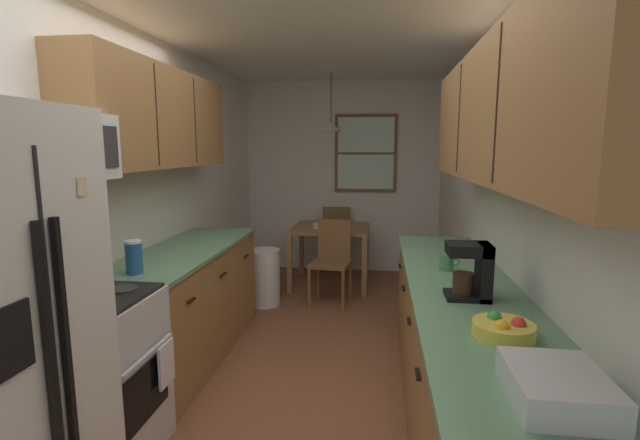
# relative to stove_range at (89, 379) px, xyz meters

# --- Properties ---
(ground_plane) EXTENTS (12.00, 12.00, 0.00)m
(ground_plane) POSITION_rel_stove_range_xyz_m (0.99, 1.47, -0.47)
(ground_plane) COLOR brown
(wall_left) EXTENTS (0.10, 9.00, 2.55)m
(wall_left) POSITION_rel_stove_range_xyz_m (-0.36, 1.47, 0.80)
(wall_left) COLOR silver
(wall_left) RESTS_ON ground
(wall_right) EXTENTS (0.10, 9.00, 2.55)m
(wall_right) POSITION_rel_stove_range_xyz_m (2.34, 1.47, 0.80)
(wall_right) COLOR silver
(wall_right) RESTS_ON ground
(wall_back) EXTENTS (4.40, 0.10, 2.55)m
(wall_back) POSITION_rel_stove_range_xyz_m (0.99, 4.12, 0.80)
(wall_back) COLOR silver
(wall_back) RESTS_ON ground
(ceiling_slab) EXTENTS (4.40, 9.00, 0.08)m
(ceiling_slab) POSITION_rel_stove_range_xyz_m (0.99, 1.47, 2.12)
(ceiling_slab) COLOR white
(stove_range) EXTENTS (0.66, 0.62, 1.10)m
(stove_range) POSITION_rel_stove_range_xyz_m (0.00, 0.00, 0.00)
(stove_range) COLOR silver
(stove_range) RESTS_ON ground
(microwave_over_range) EXTENTS (0.39, 0.64, 0.34)m
(microwave_over_range) POSITION_rel_stove_range_xyz_m (-0.11, 0.00, 1.21)
(microwave_over_range) COLOR white
(counter_left) EXTENTS (0.64, 1.85, 0.90)m
(counter_left) POSITION_rel_stove_range_xyz_m (-0.01, 1.24, -0.02)
(counter_left) COLOR olive
(counter_left) RESTS_ON ground
(upper_cabinets_left) EXTENTS (0.33, 1.93, 0.72)m
(upper_cabinets_left) POSITION_rel_stove_range_xyz_m (-0.15, 1.19, 1.42)
(upper_cabinets_left) COLOR olive
(counter_right) EXTENTS (0.64, 3.10, 0.90)m
(counter_right) POSITION_rel_stove_range_xyz_m (1.99, 0.45, -0.02)
(counter_right) COLOR olive
(counter_right) RESTS_ON ground
(upper_cabinets_right) EXTENTS (0.33, 2.78, 0.70)m
(upper_cabinets_right) POSITION_rel_stove_range_xyz_m (2.13, 0.40, 1.38)
(upper_cabinets_right) COLOR olive
(dining_table) EXTENTS (0.92, 0.88, 0.73)m
(dining_table) POSITION_rel_stove_range_xyz_m (0.92, 3.35, 0.15)
(dining_table) COLOR olive
(dining_table) RESTS_ON ground
(dining_chair_near) EXTENTS (0.45, 0.45, 0.90)m
(dining_chair_near) POSITION_rel_stove_range_xyz_m (1.00, 2.70, 0.03)
(dining_chair_near) COLOR brown
(dining_chair_near) RESTS_ON ground
(dining_chair_far) EXTENTS (0.44, 0.44, 0.90)m
(dining_chair_far) POSITION_rel_stove_range_xyz_m (0.93, 4.00, 0.03)
(dining_chair_far) COLOR brown
(dining_chair_far) RESTS_ON ground
(pendant_light) EXTENTS (0.25, 0.25, 0.68)m
(pendant_light) POSITION_rel_stove_range_xyz_m (0.92, 3.35, 1.45)
(pendant_light) COLOR black
(back_window) EXTENTS (0.82, 0.05, 1.02)m
(back_window) POSITION_rel_stove_range_xyz_m (1.31, 4.05, 1.13)
(back_window) COLOR brown
(trash_bin) EXTENTS (0.33, 0.33, 0.61)m
(trash_bin) POSITION_rel_stove_range_xyz_m (0.29, 2.53, -0.17)
(trash_bin) COLOR white
(trash_bin) RESTS_ON ground
(storage_canister) EXTENTS (0.10, 0.10, 0.21)m
(storage_canister) POSITION_rel_stove_range_xyz_m (-0.01, 0.51, 0.53)
(storage_canister) COLOR #265999
(storage_canister) RESTS_ON counter_left
(dish_towel) EXTENTS (0.02, 0.16, 0.24)m
(dish_towel) POSITION_rel_stove_range_xyz_m (0.35, 0.16, 0.03)
(dish_towel) COLOR white
(coffee_maker) EXTENTS (0.22, 0.18, 0.29)m
(coffee_maker) POSITION_rel_stove_range_xyz_m (1.99, 0.30, 0.58)
(coffee_maker) COLOR black
(coffee_maker) RESTS_ON counter_right
(mug_by_coffeemaker) EXTENTS (0.13, 0.09, 0.10)m
(mug_by_coffeemaker) POSITION_rel_stove_range_xyz_m (1.94, 0.85, 0.48)
(mug_by_coffeemaker) COLOR #3F7F4C
(mug_by_coffeemaker) RESTS_ON counter_right
(fruit_bowl) EXTENTS (0.25, 0.25, 0.09)m
(fruit_bowl) POSITION_rel_stove_range_xyz_m (2.02, -0.18, 0.47)
(fruit_bowl) COLOR #E5D14C
(fruit_bowl) RESTS_ON counter_right
(dish_rack) EXTENTS (0.28, 0.34, 0.10)m
(dish_rack) POSITION_rel_stove_range_xyz_m (2.05, -0.67, 0.48)
(dish_rack) COLOR silver
(dish_rack) RESTS_ON counter_right
(table_serving_bowl) EXTENTS (0.18, 0.18, 0.06)m
(table_serving_bowl) POSITION_rel_stove_range_xyz_m (0.80, 3.25, 0.28)
(table_serving_bowl) COLOR silver
(table_serving_bowl) RESTS_ON dining_table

